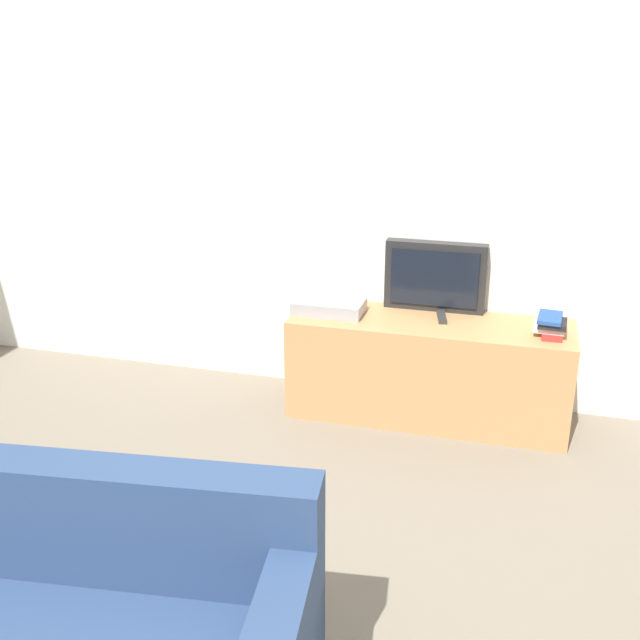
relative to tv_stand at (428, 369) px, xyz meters
The scene contains 6 objects.
wall_back 1.09m from the tv_stand, 135.04° to the left, with size 9.00×0.06×2.60m.
tv_stand is the anchor object (origin of this frame).
television 0.53m from the tv_stand, 93.29° to the left, with size 0.58×0.09×0.40m.
book_stack 0.73m from the tv_stand, ahead, with size 0.17×0.22×0.11m.
remote_on_stand 0.31m from the tv_stand, 46.32° to the left, with size 0.08×0.19×0.02m.
set_top_box 0.67m from the tv_stand, behind, with size 0.40×0.23×0.08m.
Camera 1 is at (0.74, -1.20, 2.05)m, focal length 42.00 mm.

